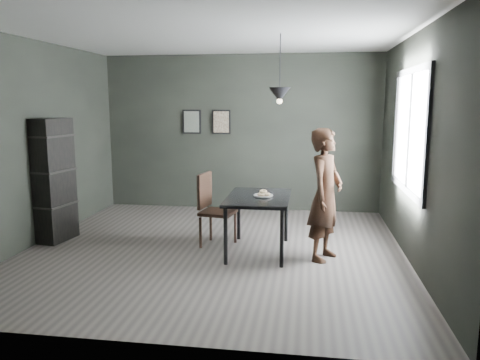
# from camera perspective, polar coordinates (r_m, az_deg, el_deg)

# --- Properties ---
(ground) EXTENTS (5.00, 5.00, 0.00)m
(ground) POSITION_cam_1_polar(r_m,az_deg,el_deg) (6.35, -3.22, -8.48)
(ground) COLOR #3D3834
(ground) RESTS_ON ground
(back_wall) EXTENTS (5.00, 0.10, 2.80)m
(back_wall) POSITION_cam_1_polar(r_m,az_deg,el_deg) (8.53, 0.08, 5.74)
(back_wall) COLOR black
(back_wall) RESTS_ON ground
(ceiling) EXTENTS (5.00, 5.00, 0.02)m
(ceiling) POSITION_cam_1_polar(r_m,az_deg,el_deg) (6.10, -3.48, 17.40)
(ceiling) COLOR silver
(ceiling) RESTS_ON ground
(window_assembly) EXTENTS (0.04, 1.96, 1.56)m
(window_assembly) POSITION_cam_1_polar(r_m,az_deg,el_deg) (6.25, 19.94, 5.64)
(window_assembly) COLOR white
(window_assembly) RESTS_ON ground
(cafe_table) EXTENTS (0.80, 1.20, 0.75)m
(cafe_table) POSITION_cam_1_polar(r_m,az_deg,el_deg) (6.09, 2.26, -2.72)
(cafe_table) COLOR black
(cafe_table) RESTS_ON ground
(white_plate) EXTENTS (0.23, 0.23, 0.01)m
(white_plate) POSITION_cam_1_polar(r_m,az_deg,el_deg) (6.07, 2.86, -1.95)
(white_plate) COLOR white
(white_plate) RESTS_ON cafe_table
(donut_pile) EXTENTS (0.17, 0.17, 0.08)m
(donut_pile) POSITION_cam_1_polar(r_m,az_deg,el_deg) (6.06, 2.86, -1.65)
(donut_pile) COLOR #FAF0C2
(donut_pile) RESTS_ON white_plate
(woman) EXTENTS (0.60, 0.71, 1.65)m
(woman) POSITION_cam_1_polar(r_m,az_deg,el_deg) (5.89, 10.37, -1.79)
(woman) COLOR black
(woman) RESTS_ON ground
(wood_chair) EXTENTS (0.50, 0.50, 1.00)m
(wood_chair) POSITION_cam_1_polar(r_m,az_deg,el_deg) (6.43, -3.45, -3.00)
(wood_chair) COLOR black
(wood_chair) RESTS_ON ground
(shelf_unit) EXTENTS (0.41, 0.62, 1.74)m
(shelf_unit) POSITION_cam_1_polar(r_m,az_deg,el_deg) (7.09, -21.76, -0.03)
(shelf_unit) COLOR black
(shelf_unit) RESTS_ON ground
(pendant_lamp) EXTENTS (0.28, 0.28, 0.86)m
(pendant_lamp) POSITION_cam_1_polar(r_m,az_deg,el_deg) (6.03, 4.85, 10.33)
(pendant_lamp) COLOR black
(pendant_lamp) RESTS_ON ground
(framed_print_left) EXTENTS (0.34, 0.04, 0.44)m
(framed_print_left) POSITION_cam_1_polar(r_m,az_deg,el_deg) (8.66, -5.90, 7.08)
(framed_print_left) COLOR black
(framed_print_left) RESTS_ON ground
(framed_print_right) EXTENTS (0.34, 0.04, 0.44)m
(framed_print_right) POSITION_cam_1_polar(r_m,az_deg,el_deg) (8.54, -2.29, 7.08)
(framed_print_right) COLOR black
(framed_print_right) RESTS_ON ground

